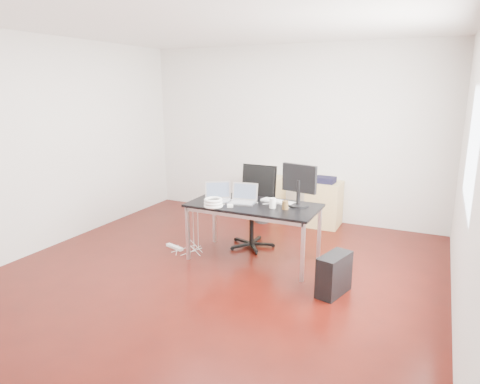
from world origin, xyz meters
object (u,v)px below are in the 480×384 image
at_px(filing_cabinet_left, 267,197).
at_px(filing_cabinet_right, 324,204).
at_px(office_chair, 254,203).
at_px(pc_tower, 334,274).
at_px(desk, 254,208).

height_order(filing_cabinet_left, filing_cabinet_right, same).
distance_m(office_chair, filing_cabinet_right, 1.43).
distance_m(filing_cabinet_left, filing_cabinet_right, 0.97).
height_order(filing_cabinet_right, pc_tower, filing_cabinet_right).
relative_size(filing_cabinet_right, pc_tower, 1.56).
bearing_deg(filing_cabinet_right, filing_cabinet_left, 180.00).
relative_size(office_chair, filing_cabinet_left, 1.54).
bearing_deg(desk, filing_cabinet_right, 75.32).
relative_size(desk, filing_cabinet_left, 2.29).
bearing_deg(office_chair, filing_cabinet_left, 103.81).
height_order(desk, filing_cabinet_right, desk).
xyz_separation_m(desk, office_chair, (-0.20, 0.49, -0.07)).
height_order(desk, filing_cabinet_left, desk).
relative_size(desk, pc_tower, 3.56).
bearing_deg(desk, pc_tower, -23.28).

